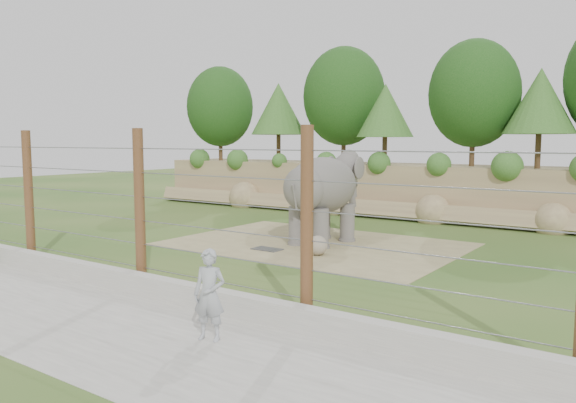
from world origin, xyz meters
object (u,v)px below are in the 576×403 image
Objects in this scene: barrier_fence at (140,208)px; elephant at (322,199)px; zookeeper at (209,295)px; stone_ball at (318,245)px.

elephant is at bearing 85.59° from barrier_fence.
elephant is 2.36× the size of zookeeper.
zookeeper reaches higher than stone_ball.
elephant is 6.31× the size of stone_ball.
stone_ball is at bearing 74.26° from barrier_fence.
zookeeper is at bearing -24.60° from barrier_fence.
barrier_fence is 11.88× the size of zookeeper.
stone_ball is 6.27m from barrier_fence.
zookeeper is (4.08, -1.87, -1.14)m from barrier_fence.
stone_ball is at bearing -60.09° from elephant.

